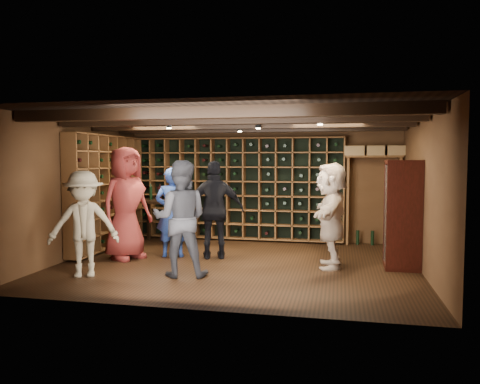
% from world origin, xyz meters
% --- Properties ---
extents(ground, '(6.00, 6.00, 0.00)m').
position_xyz_m(ground, '(0.00, 0.00, 0.00)').
color(ground, black).
rests_on(ground, ground).
extents(room_shell, '(6.00, 6.00, 6.00)m').
position_xyz_m(room_shell, '(0.00, 0.05, 2.42)').
color(room_shell, '#51321B').
rests_on(room_shell, ground).
extents(wine_rack_back, '(4.65, 0.30, 2.20)m').
position_xyz_m(wine_rack_back, '(-0.52, 2.33, 1.15)').
color(wine_rack_back, brown).
rests_on(wine_rack_back, ground).
extents(wine_rack_left, '(0.30, 2.65, 2.20)m').
position_xyz_m(wine_rack_left, '(-2.83, 0.82, 1.15)').
color(wine_rack_left, brown).
rests_on(wine_rack_left, ground).
extents(crate_shelf, '(1.20, 0.32, 2.07)m').
position_xyz_m(crate_shelf, '(2.41, 2.32, 1.57)').
color(crate_shelf, brown).
rests_on(crate_shelf, ground).
extents(display_cabinet, '(0.55, 0.50, 1.75)m').
position_xyz_m(display_cabinet, '(2.71, 0.20, 0.86)').
color(display_cabinet, black).
rests_on(display_cabinet, ground).
extents(man_blue_shirt, '(0.67, 0.52, 1.64)m').
position_xyz_m(man_blue_shirt, '(-1.29, 0.34, 0.82)').
color(man_blue_shirt, navy).
rests_on(man_blue_shirt, ground).
extents(man_grey_suit, '(0.97, 0.82, 1.78)m').
position_xyz_m(man_grey_suit, '(-0.66, -0.98, 0.89)').
color(man_grey_suit, black).
rests_on(man_grey_suit, ground).
extents(guest_red_floral, '(1.01, 1.17, 2.01)m').
position_xyz_m(guest_red_floral, '(-2.03, 0.01, 1.01)').
color(guest_red_floral, maroon).
rests_on(guest_red_floral, ground).
extents(guest_woman_black, '(1.11, 0.71, 1.76)m').
position_xyz_m(guest_woman_black, '(-0.47, 0.35, 0.88)').
color(guest_woman_black, black).
rests_on(guest_woman_black, ground).
extents(guest_khaki, '(1.20, 0.97, 1.62)m').
position_xyz_m(guest_khaki, '(-2.10, -1.32, 0.81)').
color(guest_khaki, gray).
rests_on(guest_khaki, ground).
extents(guest_beige, '(0.54, 1.62, 1.74)m').
position_xyz_m(guest_beige, '(1.58, 0.10, 0.87)').
color(guest_beige, '#C0A58D').
rests_on(guest_beige, ground).
extents(tasting_table, '(1.37, 0.99, 1.21)m').
position_xyz_m(tasting_table, '(-1.98, 1.50, 0.82)').
color(tasting_table, black).
rests_on(tasting_table, ground).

